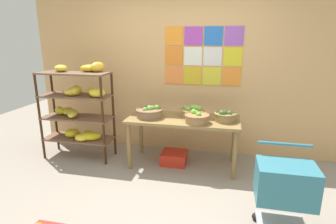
{
  "coord_description": "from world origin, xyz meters",
  "views": [
    {
      "loc": [
        0.73,
        -2.58,
        1.83
      ],
      "look_at": [
        -0.02,
        0.88,
        0.86
      ],
      "focal_mm": 29.12,
      "sensor_mm": 36.0,
      "label": 1
    }
  ],
  "objects_px": {
    "fruit_basket_left": "(150,112)",
    "fruit_basket_back_left": "(225,116)",
    "produce_crate_under_table": "(174,158)",
    "display_table": "(183,124)",
    "fruit_basket_centre": "(197,118)",
    "shopping_cart": "(285,186)",
    "banana_shelf_unit": "(79,106)",
    "fruit_basket_back_right": "(193,112)"
  },
  "relations": [
    {
      "from": "banana_shelf_unit",
      "to": "produce_crate_under_table",
      "type": "distance_m",
      "value": 1.64
    },
    {
      "from": "fruit_basket_centre",
      "to": "shopping_cart",
      "type": "distance_m",
      "value": 1.45
    },
    {
      "from": "shopping_cart",
      "to": "fruit_basket_back_right",
      "type": "bearing_deg",
      "value": 135.24
    },
    {
      "from": "display_table",
      "to": "shopping_cart",
      "type": "relative_size",
      "value": 1.86
    },
    {
      "from": "display_table",
      "to": "fruit_basket_centre",
      "type": "distance_m",
      "value": 0.31
    },
    {
      "from": "fruit_basket_back_right",
      "to": "shopping_cart",
      "type": "xyz_separation_m",
      "value": [
        1.04,
        -1.35,
        -0.29
      ]
    },
    {
      "from": "fruit_basket_left",
      "to": "fruit_basket_back_left",
      "type": "xyz_separation_m",
      "value": [
        1.06,
        0.03,
        -0.0
      ]
    },
    {
      "from": "display_table",
      "to": "fruit_basket_centre",
      "type": "bearing_deg",
      "value": -39.2
    },
    {
      "from": "display_table",
      "to": "fruit_basket_left",
      "type": "xyz_separation_m",
      "value": [
        -0.48,
        -0.05,
        0.16
      ]
    },
    {
      "from": "fruit_basket_left",
      "to": "shopping_cart",
      "type": "height_order",
      "value": "fruit_basket_left"
    },
    {
      "from": "fruit_basket_back_right",
      "to": "fruit_basket_back_left",
      "type": "xyz_separation_m",
      "value": [
        0.46,
        -0.14,
        0.0
      ]
    },
    {
      "from": "display_table",
      "to": "fruit_basket_left",
      "type": "relative_size",
      "value": 4.05
    },
    {
      "from": "fruit_basket_back_right",
      "to": "fruit_basket_back_left",
      "type": "height_order",
      "value": "same"
    },
    {
      "from": "produce_crate_under_table",
      "to": "shopping_cart",
      "type": "height_order",
      "value": "shopping_cart"
    },
    {
      "from": "produce_crate_under_table",
      "to": "shopping_cart",
      "type": "relative_size",
      "value": 0.44
    },
    {
      "from": "banana_shelf_unit",
      "to": "fruit_basket_back_left",
      "type": "xyz_separation_m",
      "value": [
        2.18,
        0.02,
        -0.03
      ]
    },
    {
      "from": "fruit_basket_back_left",
      "to": "shopping_cart",
      "type": "bearing_deg",
      "value": -64.34
    },
    {
      "from": "fruit_basket_left",
      "to": "banana_shelf_unit",
      "type": "bearing_deg",
      "value": 179.84
    },
    {
      "from": "fruit_basket_back_left",
      "to": "fruit_basket_centre",
      "type": "height_order",
      "value": "fruit_basket_centre"
    },
    {
      "from": "produce_crate_under_table",
      "to": "shopping_cart",
      "type": "distance_m",
      "value": 1.85
    },
    {
      "from": "display_table",
      "to": "fruit_basket_back_right",
      "type": "relative_size",
      "value": 4.38
    },
    {
      "from": "fruit_basket_back_right",
      "to": "fruit_basket_centre",
      "type": "distance_m",
      "value": 0.3
    },
    {
      "from": "fruit_basket_back_right",
      "to": "shopping_cart",
      "type": "bearing_deg",
      "value": -52.31
    },
    {
      "from": "fruit_basket_back_right",
      "to": "fruit_basket_left",
      "type": "relative_size",
      "value": 0.92
    },
    {
      "from": "fruit_basket_back_right",
      "to": "fruit_basket_centre",
      "type": "bearing_deg",
      "value": -71.96
    },
    {
      "from": "fruit_basket_back_left",
      "to": "fruit_basket_centre",
      "type": "xyz_separation_m",
      "value": [
        -0.37,
        -0.15,
        -0.0
      ]
    },
    {
      "from": "fruit_basket_back_right",
      "to": "fruit_basket_left",
      "type": "height_order",
      "value": "fruit_basket_left"
    },
    {
      "from": "fruit_basket_back_left",
      "to": "shopping_cart",
      "type": "height_order",
      "value": "fruit_basket_back_left"
    },
    {
      "from": "fruit_basket_back_left",
      "to": "produce_crate_under_table",
      "type": "relative_size",
      "value": 0.82
    },
    {
      "from": "banana_shelf_unit",
      "to": "fruit_basket_centre",
      "type": "height_order",
      "value": "banana_shelf_unit"
    },
    {
      "from": "fruit_basket_left",
      "to": "shopping_cart",
      "type": "xyz_separation_m",
      "value": [
        1.64,
        -1.18,
        -0.3
      ]
    },
    {
      "from": "fruit_basket_centre",
      "to": "banana_shelf_unit",
      "type": "bearing_deg",
      "value": 176.07
    },
    {
      "from": "fruit_basket_back_right",
      "to": "display_table",
      "type": "bearing_deg",
      "value": -135.01
    },
    {
      "from": "fruit_basket_left",
      "to": "fruit_basket_centre",
      "type": "distance_m",
      "value": 0.7
    },
    {
      "from": "fruit_basket_back_left",
      "to": "shopping_cart",
      "type": "relative_size",
      "value": 0.36
    },
    {
      "from": "banana_shelf_unit",
      "to": "shopping_cart",
      "type": "xyz_separation_m",
      "value": [
        2.76,
        -1.19,
        -0.32
      ]
    },
    {
      "from": "display_table",
      "to": "fruit_basket_centre",
      "type": "height_order",
      "value": "fruit_basket_centre"
    },
    {
      "from": "fruit_basket_back_left",
      "to": "display_table",
      "type": "bearing_deg",
      "value": 177.45
    },
    {
      "from": "produce_crate_under_table",
      "to": "fruit_basket_back_left",
      "type": "bearing_deg",
      "value": -4.05
    },
    {
      "from": "fruit_basket_centre",
      "to": "produce_crate_under_table",
      "type": "xyz_separation_m",
      "value": [
        -0.35,
        0.2,
        -0.7
      ]
    },
    {
      "from": "display_table",
      "to": "produce_crate_under_table",
      "type": "bearing_deg",
      "value": 169.56
    },
    {
      "from": "banana_shelf_unit",
      "to": "fruit_basket_back_left",
      "type": "height_order",
      "value": "banana_shelf_unit"
    }
  ]
}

